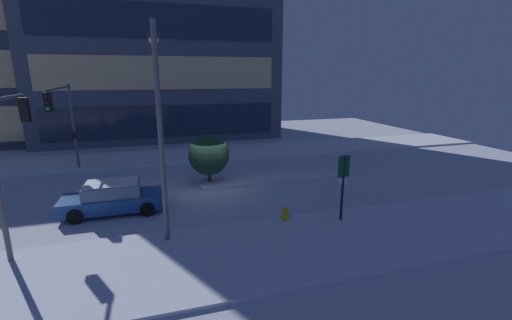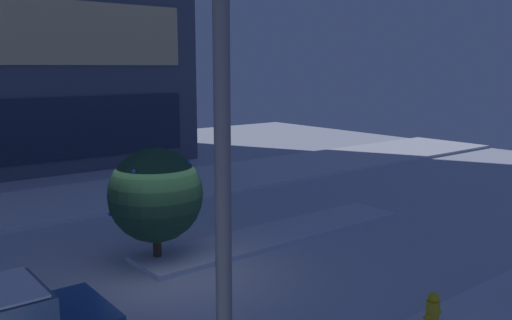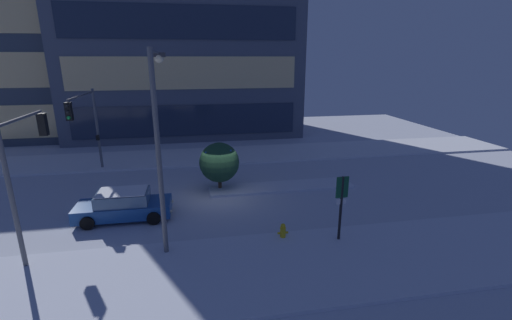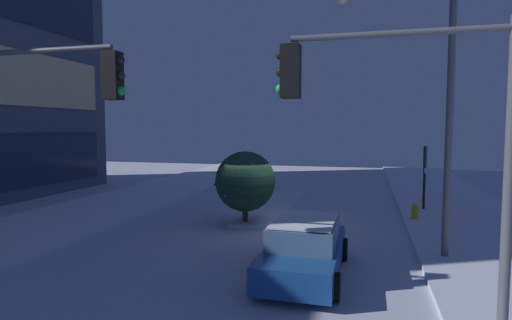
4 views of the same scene
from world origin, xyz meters
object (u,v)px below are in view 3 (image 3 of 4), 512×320
street_lamp_arched (159,124)px  decorated_tree_median (219,162)px  car_near (124,206)px  traffic_light_corner_far_left (87,119)px  parking_info_sign (341,201)px  traffic_light_corner_near_left (26,157)px  fire_hydrant (283,232)px

street_lamp_arched → decorated_tree_median: bearing=-24.0°
car_near → decorated_tree_median: size_ratio=1.58×
traffic_light_corner_far_left → decorated_tree_median: (8.17, -3.54, -2.30)m
car_near → parking_info_sign: bearing=-22.6°
traffic_light_corner_near_left → decorated_tree_median: size_ratio=1.94×
car_near → traffic_light_corner_near_left: 5.02m
traffic_light_corner_near_left → decorated_tree_median: (8.11, 5.38, -2.27)m
decorated_tree_median → car_near: bearing=-148.3°
traffic_light_corner_near_left → decorated_tree_median: 9.99m
car_near → decorated_tree_median: bearing=32.2°
traffic_light_corner_near_left → parking_info_sign: 13.07m
traffic_light_corner_far_left → traffic_light_corner_near_left: traffic_light_corner_far_left is taller
parking_info_sign → decorated_tree_median: 8.66m
fire_hydrant → traffic_light_corner_near_left: bearing=172.9°
traffic_light_corner_far_left → decorated_tree_median: bearing=66.6°
fire_hydrant → parking_info_sign: (2.39, -0.63, 1.59)m
car_near → fire_hydrant: 8.16m
car_near → street_lamp_arched: size_ratio=0.57×
traffic_light_corner_far_left → car_near: bearing=24.7°
car_near → traffic_light_corner_far_left: bearing=115.2°
traffic_light_corner_far_left → street_lamp_arched: (5.37, -9.61, 1.28)m
traffic_light_corner_far_left → fire_hydrant: bearing=45.6°
traffic_light_corner_near_left → fire_hydrant: (10.37, -1.30, -3.66)m
street_lamp_arched → parking_info_sign: (7.45, -1.23, -3.38)m
traffic_light_corner_near_left → street_lamp_arched: bearing=-97.4°
car_near → traffic_light_corner_near_left: bearing=-143.1°
traffic_light_corner_near_left → fire_hydrant: size_ratio=7.31×
traffic_light_corner_near_left → fire_hydrant: 11.08m
parking_info_sign → decorated_tree_median: size_ratio=1.03×
parking_info_sign → fire_hydrant: bearing=71.3°
car_near → fire_hydrant: bearing=-25.2°
street_lamp_arched → fire_hydrant: (5.06, -0.60, -4.97)m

